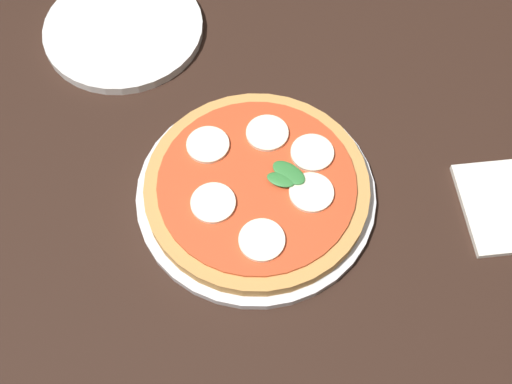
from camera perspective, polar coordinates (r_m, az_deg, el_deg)
The scene contains 6 objects.
ground_plane at distance 1.50m, azimuth -1.80°, elevation -13.45°, with size 6.00×6.00×0.00m, color #2D2B28.
dining_table at distance 0.90m, azimuth -2.90°, elevation -2.68°, with size 1.23×1.00×0.73m.
serving_tray at distance 0.80m, azimuth -0.00°, elevation -0.14°, with size 0.31×0.31×0.01m, color silver.
pizza at distance 0.79m, azimuth 0.10°, elevation 0.53°, with size 0.28×0.28×0.03m.
plate_white at distance 0.99m, azimuth -11.91°, elevation 14.26°, with size 0.24×0.24×0.01m, color white.
napkin at distance 0.86m, azimuth 21.10°, elevation -1.25°, with size 0.13×0.09×0.01m, color white.
Camera 1 is at (0.40, 0.01, 1.44)m, focal length 44.13 mm.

